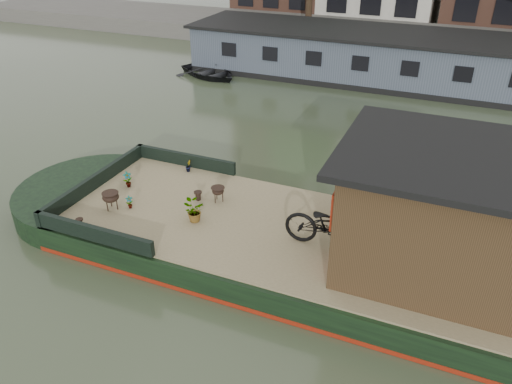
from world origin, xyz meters
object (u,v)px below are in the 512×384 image
at_px(bicycle, 333,226).
at_px(brazier_rear, 218,194).
at_px(potted_plant_a, 128,180).
at_px(dinghy, 209,69).
at_px(cabin, 444,211).
at_px(brazier_front, 111,201).

relative_size(bicycle, brazier_rear, 5.41).
relative_size(potted_plant_a, dinghy, 0.13).
xyz_separation_m(cabin, potted_plant_a, (-7.37, 0.29, -1.02)).
xyz_separation_m(cabin, brazier_rear, (-4.98, 0.55, -1.04)).
distance_m(cabin, bicycle, 2.12).
distance_m(brazier_front, dinghy, 12.85).
relative_size(bicycle, potted_plant_a, 4.87).
relative_size(potted_plant_a, brazier_rear, 1.11).
bearing_deg(cabin, brazier_front, -174.10).
height_order(brazier_rear, dinghy, brazier_rear).
bearing_deg(potted_plant_a, cabin, -2.29).
bearing_deg(potted_plant_a, dinghy, 107.92).
xyz_separation_m(brazier_front, dinghy, (-3.91, 12.23, -0.54)).
height_order(bicycle, brazier_rear, bicycle).
distance_m(potted_plant_a, brazier_front, 1.07).
height_order(brazier_front, brazier_rear, brazier_front).
distance_m(cabin, brazier_front, 7.20).
relative_size(brazier_front, brazier_rear, 1.16).
height_order(cabin, brazier_front, cabin).
relative_size(potted_plant_a, brazier_front, 0.96).
bearing_deg(bicycle, brazier_front, 95.35).
distance_m(brazier_front, brazier_rear, 2.47).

